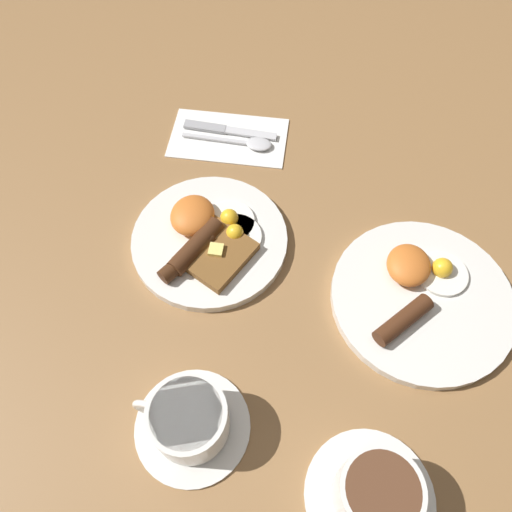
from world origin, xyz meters
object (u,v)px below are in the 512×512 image
(knife, at_px, (225,130))
(spoon, at_px, (248,143))
(breakfast_plate_near, at_px, (209,238))
(teacup_far, at_px, (375,495))
(breakfast_plate_far, at_px, (421,295))
(teacup_near, at_px, (189,420))

(knife, distance_m, spoon, 0.05)
(breakfast_plate_near, height_order, teacup_far, teacup_far)
(breakfast_plate_near, bearing_deg, spoon, 176.70)
(knife, bearing_deg, spoon, -26.33)
(breakfast_plate_near, relative_size, breakfast_plate_far, 0.91)
(teacup_near, relative_size, spoon, 0.91)
(breakfast_plate_near, height_order, teacup_near, teacup_near)
(breakfast_plate_near, bearing_deg, knife, -171.00)
(teacup_near, bearing_deg, teacup_far, 82.21)
(breakfast_plate_near, height_order, spoon, breakfast_plate_near)
(spoon, bearing_deg, breakfast_plate_far, -39.92)
(breakfast_plate_near, xyz_separation_m, knife, (-0.23, -0.04, -0.01))
(breakfast_plate_far, xyz_separation_m, teacup_far, (0.27, -0.04, 0.02))
(spoon, bearing_deg, teacup_far, -65.18)
(breakfast_plate_near, xyz_separation_m, teacup_near, (0.26, 0.05, 0.02))
(teacup_far, bearing_deg, breakfast_plate_far, 171.56)
(teacup_near, relative_size, teacup_far, 0.95)
(teacup_far, relative_size, spoon, 0.97)
(breakfast_plate_near, bearing_deg, breakfast_plate_far, 85.82)
(teacup_far, height_order, knife, teacup_far)
(teacup_far, bearing_deg, teacup_near, -97.79)
(teacup_far, distance_m, knife, 0.60)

